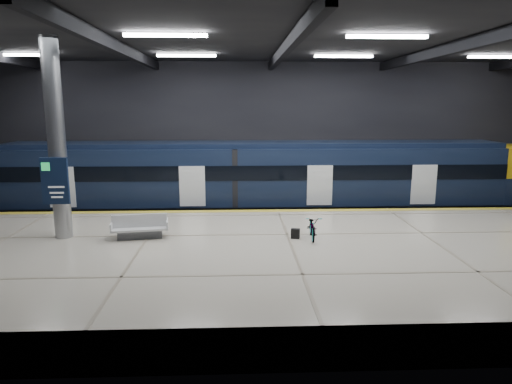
{
  "coord_description": "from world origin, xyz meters",
  "views": [
    {
      "loc": [
        -1.79,
        -16.98,
        5.75
      ],
      "look_at": [
        -1.03,
        1.5,
        2.2
      ],
      "focal_mm": 32.0,
      "sensor_mm": 36.0,
      "label": 1
    }
  ],
  "objects": [
    {
      "name": "train",
      "position": [
        0.89,
        5.5,
        2.06
      ],
      "size": [
        29.4,
        2.84,
        3.79
      ],
      "color": "black",
      "rests_on": "ground"
    },
    {
      "name": "room_shell",
      "position": [
        -0.0,
        0.0,
        5.72
      ],
      "size": [
        30.1,
        16.1,
        8.05
      ],
      "color": "black",
      "rests_on": "ground"
    },
    {
      "name": "platform",
      "position": [
        0.0,
        -2.5,
        0.55
      ],
      "size": [
        30.0,
        11.0,
        1.1
      ],
      "primitive_type": "cube",
      "color": "#B7AF9B",
      "rests_on": "ground"
    },
    {
      "name": "rails",
      "position": [
        0.0,
        5.5,
        0.08
      ],
      "size": [
        30.0,
        1.52,
        0.16
      ],
      "color": "gray",
      "rests_on": "ground"
    },
    {
      "name": "bench",
      "position": [
        -5.26,
        -1.24,
        1.4
      ],
      "size": [
        2.06,
        1.08,
        0.87
      ],
      "rotation": [
        0.0,
        0.0,
        0.14
      ],
      "color": "#595B60",
      "rests_on": "platform"
    },
    {
      "name": "pannier_bag",
      "position": [
        0.24,
        -1.53,
        1.28
      ],
      "size": [
        0.34,
        0.26,
        0.35
      ],
      "primitive_type": "cube",
      "rotation": [
        0.0,
        0.0,
        -0.28
      ],
      "color": "black",
      "rests_on": "platform"
    },
    {
      "name": "safety_strip",
      "position": [
        0.0,
        2.75,
        1.11
      ],
      "size": [
        30.0,
        0.4,
        0.01
      ],
      "primitive_type": "cube",
      "color": "gold",
      "rests_on": "platform"
    },
    {
      "name": "info_column",
      "position": [
        -8.0,
        -1.03,
        4.46
      ],
      "size": [
        0.9,
        0.78,
        6.9
      ],
      "color": "#9EA0A5",
      "rests_on": "platform"
    },
    {
      "name": "bicycle",
      "position": [
        0.84,
        -1.53,
        1.52
      ],
      "size": [
        0.68,
        1.63,
        0.84
      ],
      "primitive_type": "imported",
      "rotation": [
        0.0,
        0.0,
        -0.08
      ],
      "color": "#99999E",
      "rests_on": "platform"
    },
    {
      "name": "ground",
      "position": [
        0.0,
        0.0,
        0.0
      ],
      "size": [
        30.0,
        30.0,
        0.0
      ],
      "primitive_type": "plane",
      "color": "black",
      "rests_on": "ground"
    }
  ]
}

